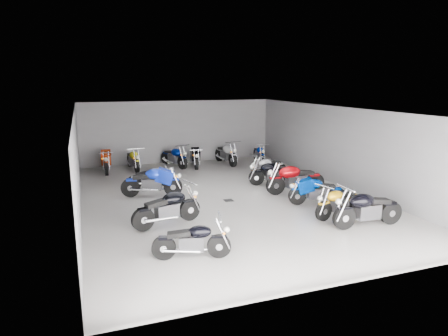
{
  "coord_description": "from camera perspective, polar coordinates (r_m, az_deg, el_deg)",
  "views": [
    {
      "loc": [
        -4.79,
        -13.38,
        4.2
      ],
      "look_at": [
        0.15,
        0.41,
        1.0
      ],
      "focal_mm": 32.0,
      "sensor_mm": 36.0,
      "label": 1
    }
  ],
  "objects": [
    {
      "name": "motorcycle_right_f",
      "position": [
        17.37,
        6.32,
        -0.03
      ],
      "size": [
        2.02,
        0.86,
        0.93
      ],
      "rotation": [
        0.0,
        0.0,
        1.92
      ],
      "color": "black",
      "rests_on": "ground"
    },
    {
      "name": "wall_left",
      "position": [
        13.63,
        -20.22,
        0.56
      ],
      "size": [
        0.1,
        14.0,
        3.2
      ],
      "primitive_type": "cube",
      "color": "slate",
      "rests_on": "ground"
    },
    {
      "name": "motorcycle_back_b",
      "position": [
        19.67,
        -12.84,
        1.19
      ],
      "size": [
        0.47,
        2.1,
        0.92
      ],
      "rotation": [
        0.0,
        0.0,
        3.24
      ],
      "color": "black",
      "rests_on": "ground"
    },
    {
      "name": "motorcycle_left_a",
      "position": [
        9.75,
        -4.52,
        -10.29
      ],
      "size": [
        1.88,
        0.62,
        0.84
      ],
      "rotation": [
        0.0,
        0.0,
        -1.83
      ],
      "color": "black",
      "rests_on": "ground"
    },
    {
      "name": "motorcycle_back_f",
      "position": [
        21.1,
        5.02,
        2.08
      ],
      "size": [
        0.52,
        1.91,
        0.85
      ],
      "rotation": [
        0.0,
        0.0,
        2.96
      ],
      "color": "black",
      "rests_on": "ground"
    },
    {
      "name": "motorcycle_back_e",
      "position": [
        20.51,
        0.31,
        2.08
      ],
      "size": [
        0.52,
        2.29,
        1.01
      ],
      "rotation": [
        0.0,
        0.0,
        3.25
      ],
      "color": "black",
      "rests_on": "ground"
    },
    {
      "name": "motorcycle_left_c",
      "position": [
        11.95,
        -8.02,
        -5.68
      ],
      "size": [
        2.17,
        0.73,
        0.97
      ],
      "rotation": [
        0.0,
        0.0,
        -1.3
      ],
      "color": "black",
      "rests_on": "ground"
    },
    {
      "name": "ceiling",
      "position": [
        14.25,
        -0.02,
        8.38
      ],
      "size": [
        10.0,
        14.0,
        0.04
      ],
      "primitive_type": "cube",
      "color": "black",
      "rests_on": "wall_back"
    },
    {
      "name": "motorcycle_back_a",
      "position": [
        19.53,
        -16.45,
        1.09
      ],
      "size": [
        0.5,
        2.35,
        1.03
      ],
      "rotation": [
        0.0,
        0.0,
        3.07
      ],
      "color": "black",
      "rests_on": "ground"
    },
    {
      "name": "motorcycle_right_e",
      "position": [
        16.46,
        7.06,
        -0.75
      ],
      "size": [
        2.03,
        0.79,
        0.92
      ],
      "rotation": [
        0.0,
        0.0,
        1.25
      ],
      "color": "black",
      "rests_on": "ground"
    },
    {
      "name": "ground",
      "position": [
        14.82,
        -0.02,
        -4.14
      ],
      "size": [
        14.0,
        14.0,
        0.0
      ],
      "primitive_type": "plane",
      "color": "gray",
      "rests_on": "ground"
    },
    {
      "name": "motorcycle_right_d",
      "position": [
        15.38,
        10.09,
        -1.53
      ],
      "size": [
        2.37,
        0.51,
        1.04
      ],
      "rotation": [
        0.0,
        0.0,
        1.5
      ],
      "color": "black",
      "rests_on": "ground"
    },
    {
      "name": "wall_right",
      "position": [
        16.78,
        16.29,
        2.92
      ],
      "size": [
        0.1,
        14.0,
        3.2
      ],
      "primitive_type": "cube",
      "color": "slate",
      "rests_on": "ground"
    },
    {
      "name": "motorcycle_right_b",
      "position": [
        13.08,
        16.05,
        -4.7
      ],
      "size": [
        1.97,
        0.64,
        0.88
      ],
      "rotation": [
        0.0,
        0.0,
        1.82
      ],
      "color": "black",
      "rests_on": "ground"
    },
    {
      "name": "drain_grate",
      "position": [
        14.37,
        0.66,
        -4.65
      ],
      "size": [
        0.32,
        0.32,
        0.01
      ],
      "primitive_type": "cube",
      "color": "black",
      "rests_on": "ground"
    },
    {
      "name": "motorcycle_left_e",
      "position": [
        14.98,
        -10.17,
        -2.0
      ],
      "size": [
        2.22,
        0.75,
        1.0
      ],
      "rotation": [
        0.0,
        0.0,
        -1.84
      ],
      "color": "black",
      "rests_on": "ground"
    },
    {
      "name": "motorcycle_left_f",
      "position": [
        16.15,
        -10.39,
        -1.29
      ],
      "size": [
        1.9,
        0.41,
        0.83
      ],
      "rotation": [
        0.0,
        0.0,
        -1.5
      ],
      "color": "black",
      "rests_on": "ground"
    },
    {
      "name": "motorcycle_back_d",
      "position": [
        19.9,
        -4.24,
        1.64
      ],
      "size": [
        0.53,
        2.17,
        0.95
      ],
      "rotation": [
        0.0,
        0.0,
        3.0
      ],
      "color": "black",
      "rests_on": "ground"
    },
    {
      "name": "motorcycle_back_c",
      "position": [
        19.97,
        -7.14,
        1.6
      ],
      "size": [
        0.89,
        2.07,
        0.95
      ],
      "rotation": [
        0.0,
        0.0,
        3.5
      ],
      "color": "black",
      "rests_on": "ground"
    },
    {
      "name": "motorcycle_right_a",
      "position": [
        12.43,
        19.79,
        -5.52
      ],
      "size": [
        2.28,
        0.48,
        1.0
      ],
      "rotation": [
        0.0,
        0.0,
        1.51
      ],
      "color": "black",
      "rests_on": "ground"
    },
    {
      "name": "motorcycle_right_c",
      "position": [
        14.15,
        13.07,
        -3.24
      ],
      "size": [
        1.94,
        0.76,
        0.88
      ],
      "rotation": [
        0.0,
        0.0,
        1.25
      ],
      "color": "black",
      "rests_on": "ground"
    },
    {
      "name": "wall_back",
      "position": [
        21.1,
        -6.47,
        5.17
      ],
      "size": [
        10.0,
        0.1,
        3.2
      ],
      "primitive_type": "cube",
      "color": "slate",
      "rests_on": "ground"
    }
  ]
}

